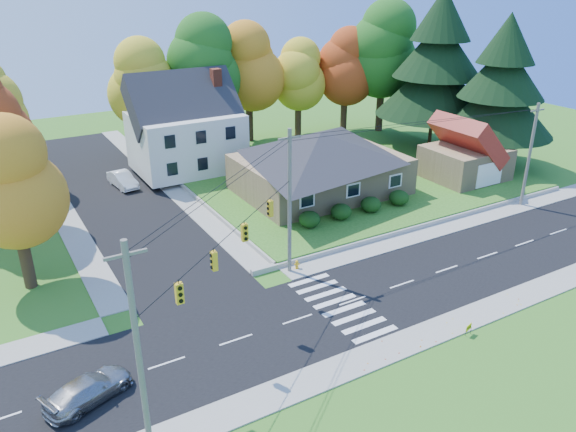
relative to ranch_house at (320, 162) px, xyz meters
name	(u,v)px	position (x,y,z in m)	size (l,w,h in m)	color
ground	(353,301)	(-8.00, -16.00, -3.27)	(120.00, 120.00, 0.00)	#3D7923
road_main	(353,301)	(-8.00, -16.00, -3.26)	(90.00, 8.00, 0.02)	black
road_cross	(115,193)	(-16.00, 10.00, -3.25)	(8.00, 44.00, 0.02)	black
sidewalk_north	(310,267)	(-8.00, -11.00, -3.23)	(90.00, 2.00, 0.08)	#9C9A90
sidewalk_south	(407,343)	(-8.00, -21.00, -3.23)	(90.00, 2.00, 0.08)	#9C9A90
lawn	(334,169)	(5.00, 5.00, -3.02)	(30.00, 30.00, 0.50)	#3D7923
ranch_house	(320,162)	(0.00, 0.00, 0.00)	(14.60, 10.60, 5.40)	tan
colonial_house	(186,129)	(-7.96, 12.00, 1.32)	(10.40, 8.40, 9.60)	silver
garage	(466,154)	(14.00, -4.01, -0.42)	(7.30, 6.30, 4.60)	tan
hedge_row	(356,208)	(-0.50, -6.20, -2.13)	(10.70, 1.70, 1.27)	#163A10
traffic_infrastructure	(341,218)	(-8.15, -14.65, 1.88)	(38.10, 10.66, 10.00)	#666059
tree_lot_0	(143,83)	(-10.00, 18.00, 5.04)	(6.72, 6.72, 12.51)	#3F2A19
tree_lot_1	(201,67)	(-4.00, 17.00, 6.35)	(7.84, 7.84, 14.60)	#3F2A19
tree_lot_2	(248,67)	(2.00, 18.00, 5.70)	(7.28, 7.28, 13.56)	#3F2A19
tree_lot_3	(298,76)	(8.00, 17.00, 4.39)	(6.16, 6.16, 11.47)	#3F2A19
tree_lot_4	(346,67)	(14.00, 16.00, 5.04)	(6.72, 6.72, 12.51)	#3F2A19
tree_lot_5	(384,50)	(18.00, 14.00, 7.00)	(8.40, 8.40, 15.64)	#3F2A19
conifer_east_a	(437,66)	(19.00, 6.00, 6.12)	(12.80, 12.80, 16.96)	#3F2A19
conifer_east_b	(501,87)	(20.00, -2.00, 5.01)	(11.20, 11.20, 14.84)	#3F2A19
tree_west_0	(10,183)	(-25.00, -4.00, 3.89)	(6.16, 6.16, 11.47)	#3F2A19
silver_sedan	(89,389)	(-24.07, -16.81, -2.61)	(1.77, 4.35, 1.26)	#A0A0A2
white_car	(123,180)	(-14.84, 11.30, -2.53)	(1.52, 4.35, 1.43)	white
fire_hydrant	(297,265)	(-8.89, -10.77, -2.94)	(0.39, 0.31, 0.69)	gold
yard_sign	(469,328)	(-4.49, -22.15, -2.78)	(0.54, 0.18, 0.69)	black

